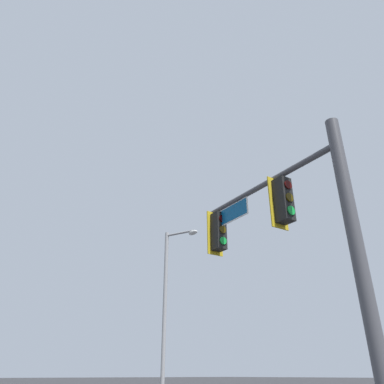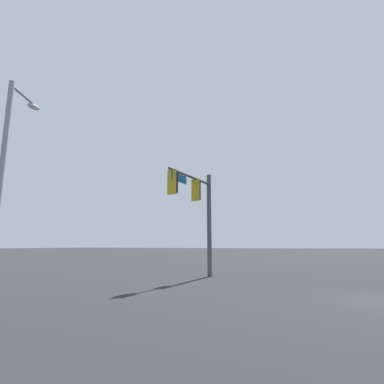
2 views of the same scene
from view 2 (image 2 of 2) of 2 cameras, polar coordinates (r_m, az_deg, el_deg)
The scene contains 2 objects.
signal_pole_near at distance 17.71m, azimuth 1.32°, elevation -2.67°, with size 4.77×0.80×6.33m.
street_lamp at distance 12.25m, azimuth -32.01°, elevation 3.40°, with size 1.74×0.79×7.67m.
Camera 2 is at (12.08, -2.09, 1.85)m, focal length 28.00 mm.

